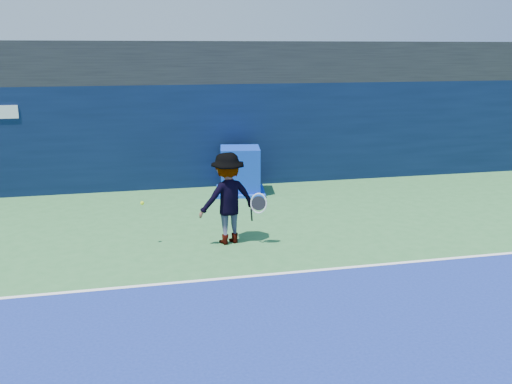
# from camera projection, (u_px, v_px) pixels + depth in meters

# --- Properties ---
(ground) EXTENTS (80.00, 80.00, 0.00)m
(ground) POSITION_uv_depth(u_px,v_px,m) (294.00, 364.00, 7.41)
(ground) COLOR #316E38
(ground) RESTS_ON ground
(baseline) EXTENTS (24.00, 0.10, 0.01)m
(baseline) POSITION_uv_depth(u_px,v_px,m) (246.00, 277.00, 10.24)
(baseline) COLOR white
(baseline) RESTS_ON ground
(stadium_band) EXTENTS (36.00, 3.00, 1.20)m
(stadium_band) POSITION_uv_depth(u_px,v_px,m) (188.00, 62.00, 17.40)
(stadium_band) COLOR black
(stadium_band) RESTS_ON back_wall_assembly
(back_wall_assembly) EXTENTS (36.00, 1.03, 3.00)m
(back_wall_assembly) POSITION_uv_depth(u_px,v_px,m) (194.00, 135.00, 16.96)
(back_wall_assembly) COLOR black
(back_wall_assembly) RESTS_ON ground
(equipment_cart) EXTENTS (1.56, 1.56, 1.30)m
(equipment_cart) POSITION_uv_depth(u_px,v_px,m) (240.00, 172.00, 16.11)
(equipment_cart) COLOR #0B2DA5
(equipment_cart) RESTS_ON ground
(tennis_player) EXTENTS (1.46, 0.99, 1.93)m
(tennis_player) POSITION_uv_depth(u_px,v_px,m) (228.00, 198.00, 11.85)
(tennis_player) COLOR white
(tennis_player) RESTS_ON ground
(tennis_ball) EXTENTS (0.08, 0.08, 0.08)m
(tennis_ball) POSITION_uv_depth(u_px,v_px,m) (142.00, 203.00, 11.68)
(tennis_ball) COLOR #B4DC18
(tennis_ball) RESTS_ON ground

